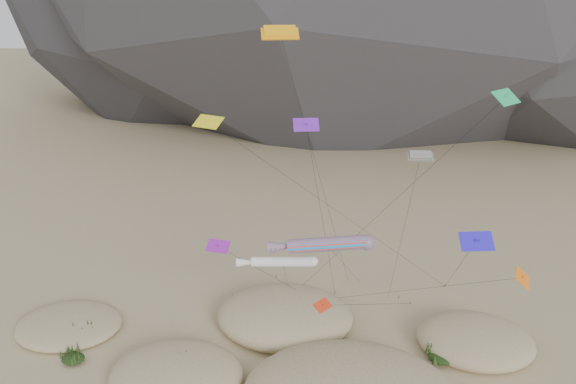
{
  "coord_description": "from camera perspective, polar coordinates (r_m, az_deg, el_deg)",
  "views": [
    {
      "loc": [
        2.19,
        -30.66,
        31.57
      ],
      "look_at": [
        -2.06,
        12.0,
        15.56
      ],
      "focal_mm": 35.0,
      "sensor_mm": 36.0,
      "label": 1
    }
  ],
  "objects": [
    {
      "name": "kite_stakes",
      "position": [
        61.8,
        5.07,
        -10.17
      ],
      "size": [
        23.08,
        4.67,
        0.3
      ],
      "color": "#3F2D1E",
      "rests_on": "ground"
    },
    {
      "name": "rainbow_tube_kite",
      "position": [
        46.52,
        3.6,
        -5.35
      ],
      "size": [
        8.82,
        14.88,
        12.32
      ],
      "color": "#F9381A",
      "rests_on": "ground"
    },
    {
      "name": "white_tube_kite",
      "position": [
        47.87,
        -0.95,
        -7.11
      ],
      "size": [
        7.0,
        11.98,
        10.1
      ],
      "color": "white",
      "rests_on": "ground"
    },
    {
      "name": "orange_parafoil",
      "position": [
        44.33,
        -0.71,
        15.51
      ],
      "size": [
        7.76,
        13.32,
        28.58
      ],
      "color": "orange",
      "rests_on": "ground"
    },
    {
      "name": "multi_parafoil",
      "position": [
        48.66,
        13.26,
        3.37
      ],
      "size": [
        2.18,
        7.65,
        18.34
      ],
      "color": "orange",
      "rests_on": "ground"
    },
    {
      "name": "delta_kites",
      "position": [
        44.55,
        8.47,
        -0.7
      ],
      "size": [
        28.26,
        20.38,
        24.43
      ],
      "color": "#2919DA",
      "rests_on": "ground"
    }
  ]
}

